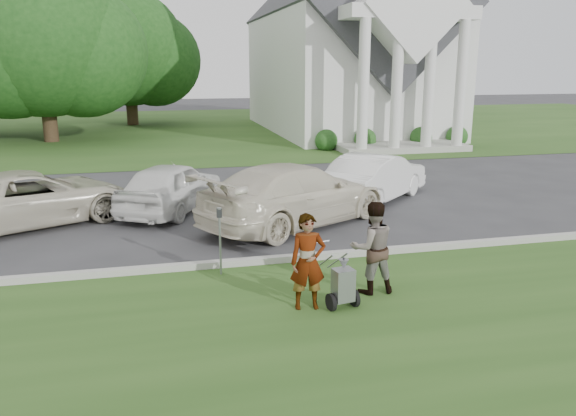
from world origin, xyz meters
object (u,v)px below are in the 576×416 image
object	(u,v)px
tree_left	(41,43)
car_b	(172,186)
church	(347,32)
car_d	(376,177)
striping_cart	(343,286)
car_c	(296,194)
car_a	(33,198)
person_right	(372,248)
parking_meter_near	(220,233)
tree_back	(128,54)
person_left	(308,263)

from	to	relation	value
tree_left	car_b	distance (m)	18.09
church	tree_left	size ratio (longest dim) A/B	2.27
car_b	car_d	xyz separation A→B (m)	(6.06, -0.09, 0.01)
tree_left	car_d	bearing A→B (deg)	-54.49
tree_left	striping_cart	bearing A→B (deg)	-70.68
car_c	car_d	size ratio (longest dim) A/B	1.25
church	striping_cart	xyz separation A→B (m)	(-8.63, -25.02, -5.53)
car_d	car_a	bearing A→B (deg)	50.65
person_right	car_c	xyz separation A→B (m)	(-0.22, 4.71, -0.05)
parking_meter_near	car_a	world-z (taller)	car_a
person_right	car_a	bearing A→B (deg)	-42.16
person_right	car_d	bearing A→B (deg)	-112.17
church	person_right	xyz separation A→B (m)	(-7.91, -24.48, -5.10)
striping_cart	person_right	distance (m)	1.00
church	person_right	distance (m)	26.23
church	tree_back	world-z (taller)	church
person_left	car_d	size ratio (longest dim) A/B	0.37
tree_back	car_a	world-z (taller)	tree_back
church	person_left	size ratio (longest dim) A/B	14.68
car_d	parking_meter_near	bearing A→B (deg)	92.20
person_right	car_a	world-z (taller)	person_right
car_b	church	bearing A→B (deg)	-94.12
car_b	car_d	size ratio (longest dim) A/B	0.95
tree_back	car_b	xyz separation A→B (m)	(1.81, -24.55, -4.02)
person_right	parking_meter_near	distance (m)	2.96
car_c	person_right	bearing A→B (deg)	152.15
parking_meter_near	car_a	size ratio (longest dim) A/B	0.27
striping_cart	car_d	bearing A→B (deg)	54.46
church	car_d	xyz separation A→B (m)	(-5.14, -17.77, -5.22)
church	parking_meter_near	bearing A→B (deg)	-114.47
person_left	parking_meter_near	size ratio (longest dim) A/B	1.20
person_right	car_b	size ratio (longest dim) A/B	0.40
person_right	car_b	distance (m)	7.56
person_right	car_d	xyz separation A→B (m)	(2.78, 6.71, -0.12)
car_c	car_d	distance (m)	3.61
car_d	person_left	bearing A→B (deg)	107.99
church	car_a	xyz separation A→B (m)	(-14.73, -18.25, -5.24)
tree_left	striping_cart	distance (m)	25.75
parking_meter_near	car_c	bearing A→B (deg)	54.14
car_b	car_c	distance (m)	3.71
person_left	person_right	world-z (taller)	person_right
church	parking_meter_near	world-z (taller)	church
tree_left	tree_back	distance (m)	8.95
tree_back	person_right	size ratio (longest dim) A/B	5.70
church	parking_meter_near	xyz separation A→B (m)	(-10.46, -22.98, -5.08)
tree_back	car_a	distance (m)	25.50
person_left	car_d	world-z (taller)	person_left
car_a	car_b	size ratio (longest dim) A/B	1.22
tree_left	person_right	bearing A→B (deg)	-68.71
striping_cart	car_b	xyz separation A→B (m)	(-2.57, 7.34, 0.30)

